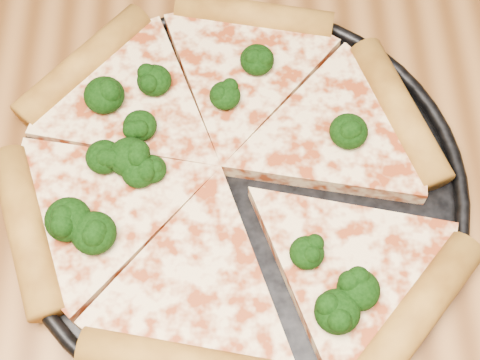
{
  "coord_description": "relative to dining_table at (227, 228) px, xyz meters",
  "views": [
    {
      "loc": [
        0.01,
        -0.25,
        1.23
      ],
      "look_at": [
        0.01,
        -0.01,
        0.77
      ],
      "focal_mm": 51.91,
      "sensor_mm": 36.0,
      "label": 1
    }
  ],
  "objects": [
    {
      "name": "dining_table",
      "position": [
        0.0,
        0.0,
        0.0
      ],
      "size": [
        1.2,
        0.9,
        0.75
      ],
      "color": "#945D2D",
      "rests_on": "ground"
    },
    {
      "name": "pizza_pan",
      "position": [
        0.01,
        -0.01,
        0.1
      ],
      "size": [
        0.35,
        0.35,
        0.02
      ],
      "color": "black",
      "rests_on": "dining_table"
    },
    {
      "name": "pizza",
      "position": [
        0.0,
        0.0,
        0.11
      ],
      "size": [
        0.37,
        0.35,
        0.03
      ],
      "rotation": [
        0.0,
        0.0,
        -0.2
      ],
      "color": "#FFD89C",
      "rests_on": "pizza_pan"
    },
    {
      "name": "broccoli_florets",
      "position": [
        -0.03,
        -0.01,
        0.12
      ],
      "size": [
        0.24,
        0.24,
        0.03
      ],
      "color": "black",
      "rests_on": "pizza"
    }
  ]
}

